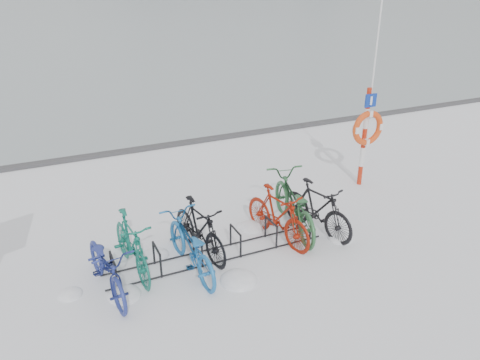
{
  "coord_description": "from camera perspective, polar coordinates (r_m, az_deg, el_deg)",
  "views": [
    {
      "loc": [
        -2.59,
        -6.59,
        4.6
      ],
      "look_at": [
        0.73,
        0.6,
        1.1
      ],
      "focal_mm": 35.0,
      "sensor_mm": 36.0,
      "label": 1
    }
  ],
  "objects": [
    {
      "name": "ground",
      "position": [
        8.45,
        -2.8,
        -9.18
      ],
      "size": [
        900.0,
        900.0,
        0.0
      ],
      "primitive_type": "plane",
      "color": "white",
      "rests_on": "ground"
    },
    {
      "name": "quay_edge",
      "position": [
        13.54,
        -12.3,
        3.67
      ],
      "size": [
        400.0,
        0.25,
        0.1
      ],
      "primitive_type": "cube",
      "color": "#3F3F42",
      "rests_on": "ground"
    },
    {
      "name": "bike_rack",
      "position": [
        8.35,
        -2.82,
        -8.14
      ],
      "size": [
        4.0,
        0.48,
        0.46
      ],
      "color": "black",
      "rests_on": "ground"
    },
    {
      "name": "lifebuoy_station",
      "position": [
        10.99,
        15.25,
        6.13
      ],
      "size": [
        0.81,
        0.23,
        4.2
      ],
      "color": "#B1240E",
      "rests_on": "ground"
    },
    {
      "name": "bike_0",
      "position": [
        7.65,
        -15.96,
        -9.89
      ],
      "size": [
        0.83,
        1.85,
        0.94
      ],
      "primitive_type": "imported",
      "rotation": [
        0.0,
        0.0,
        0.12
      ],
      "color": "navy",
      "rests_on": "ground"
    },
    {
      "name": "bike_1",
      "position": [
        7.99,
        -13.13,
        -7.5
      ],
      "size": [
        0.65,
        1.78,
        1.05
      ],
      "primitive_type": "imported",
      "rotation": [
        0.0,
        0.0,
        0.09
      ],
      "color": "#126553",
      "rests_on": "ground"
    },
    {
      "name": "bike_2",
      "position": [
        7.87,
        -6.12,
        -7.78
      ],
      "size": [
        0.78,
        1.92,
        0.99
      ],
      "primitive_type": "imported",
      "rotation": [
        0.0,
        0.0,
        3.21
      ],
      "color": "#1C65A9",
      "rests_on": "ground"
    },
    {
      "name": "bike_3",
      "position": [
        8.3,
        -4.97,
        -5.74
      ],
      "size": [
        0.78,
        1.78,
        1.03
      ],
      "primitive_type": "imported",
      "rotation": [
        0.0,
        0.0,
        0.18
      ],
      "color": "black",
      "rests_on": "ground"
    },
    {
      "name": "bike_4",
      "position": [
        8.7,
        4.62,
        -4.14
      ],
      "size": [
        0.84,
        1.82,
        1.05
      ],
      "primitive_type": "imported",
      "rotation": [
        0.0,
        0.0,
        0.2
      ],
      "color": "maroon",
      "rests_on": "ground"
    },
    {
      "name": "bike_5",
      "position": [
        9.09,
        6.52,
        -2.72
      ],
      "size": [
        1.12,
        2.23,
        1.12
      ],
      "primitive_type": "imported",
      "rotation": [
        0.0,
        0.0,
        2.96
      ],
      "color": "#2C6238",
      "rests_on": "ground"
    },
    {
      "name": "bike_6",
      "position": [
        9.05,
        9.39,
        -3.25
      ],
      "size": [
        0.91,
        1.82,
        1.05
      ],
      "primitive_type": "imported",
      "rotation": [
        0.0,
        0.0,
        0.25
      ],
      "color": "black",
      "rests_on": "ground"
    },
    {
      "name": "snow_drifts",
      "position": [
        8.4,
        -1.53,
        -9.38
      ],
      "size": [
        5.72,
        2.06,
        0.22
      ],
      "color": "white",
      "rests_on": "ground"
    }
  ]
}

